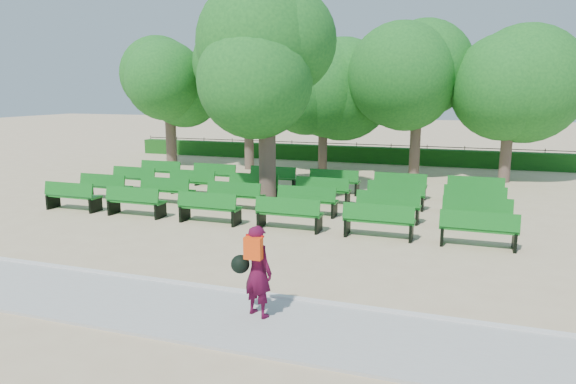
{
  "coord_description": "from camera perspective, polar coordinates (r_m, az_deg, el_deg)",
  "views": [
    {
      "loc": [
        6.83,
        -15.29,
        4.1
      ],
      "look_at": [
        1.98,
        -1.0,
        1.1
      ],
      "focal_mm": 32.0,
      "sensor_mm": 36.0,
      "label": 1
    }
  ],
  "objects": [
    {
      "name": "person",
      "position": [
        9.33,
        -3.56,
        -8.6
      ],
      "size": [
        0.85,
        0.6,
        1.69
      ],
      "rotation": [
        0.0,
        0.0,
        2.77
      ],
      "color": "#4A0A27",
      "rests_on": "ground"
    },
    {
      "name": "tree_line",
      "position": [
        26.51,
        3.6,
        2.33
      ],
      "size": [
        21.8,
        6.8,
        7.04
      ],
      "primitive_type": null,
      "color": "#1D6A20",
      "rests_on": "ground"
    },
    {
      "name": "ground",
      "position": [
        17.24,
        -5.16,
        -2.56
      ],
      "size": [
        120.0,
        120.0,
        0.0
      ],
      "primitive_type": "plane",
      "color": "tan"
    },
    {
      "name": "tree_among",
      "position": [
        18.57,
        -2.39,
        13.76
      ],
      "size": [
        5.23,
        5.23,
        7.3
      ],
      "color": "brown",
      "rests_on": "ground"
    },
    {
      "name": "fence",
      "position": [
        30.74,
        5.76,
        3.52
      ],
      "size": [
        26.0,
        0.1,
        1.02
      ],
      "primitive_type": null,
      "color": "black",
      "rests_on": "ground"
    },
    {
      "name": "paving",
      "position": [
        11.2,
        -20.93,
        -10.84
      ],
      "size": [
        30.0,
        2.2,
        0.06
      ],
      "primitive_type": "cube",
      "color": "#ACADA8",
      "rests_on": "ground"
    },
    {
      "name": "curb",
      "position": [
        12.03,
        -17.43,
        -8.97
      ],
      "size": [
        30.0,
        0.12,
        0.1
      ],
      "primitive_type": "cube",
      "color": "silver",
      "rests_on": "ground"
    },
    {
      "name": "hedge",
      "position": [
        30.3,
        5.6,
        4.27
      ],
      "size": [
        26.0,
        0.7,
        0.9
      ],
      "primitive_type": "cube",
      "color": "#175216",
      "rests_on": "ground"
    },
    {
      "name": "bench_array",
      "position": [
        18.46,
        -0.91,
        -1.26
      ],
      "size": [
        2.02,
        0.72,
        1.25
      ],
      "rotation": [
        0.0,
        0.0,
        -0.05
      ],
      "color": "#126A1B",
      "rests_on": "ground"
    }
  ]
}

